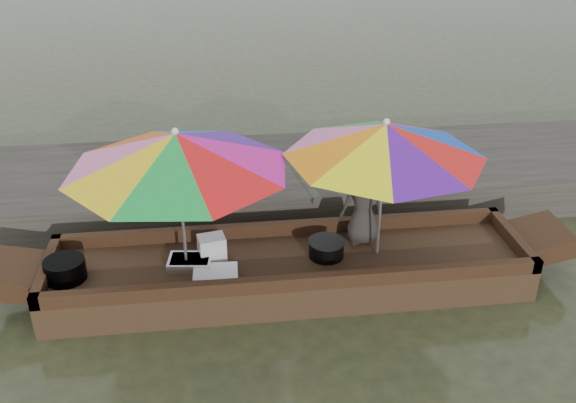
{
  "coord_description": "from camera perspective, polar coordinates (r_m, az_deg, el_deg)",
  "views": [
    {
      "loc": [
        -0.74,
        -5.77,
        4.07
      ],
      "look_at": [
        0.0,
        0.1,
        1.0
      ],
      "focal_mm": 40.0,
      "sensor_mm": 36.0,
      "label": 1
    }
  ],
  "objects": [
    {
      "name": "water",
      "position": [
        7.1,
        0.1,
        -7.55
      ],
      "size": [
        80.0,
        80.0,
        0.0
      ],
      "primitive_type": "plane",
      "color": "#2C301D",
      "rests_on": "ground"
    },
    {
      "name": "dock",
      "position": [
        8.87,
        -1.7,
        1.9
      ],
      "size": [
        22.0,
        2.2,
        0.5
      ],
      "primitive_type": "cube",
      "color": "#2D2B26",
      "rests_on": "ground"
    },
    {
      "name": "boat_hull",
      "position": [
        7.0,
        0.1,
        -6.38
      ],
      "size": [
        5.11,
        1.2,
        0.35
      ],
      "primitive_type": "cube",
      "color": "black",
      "rests_on": "water"
    },
    {
      "name": "cooking_pot",
      "position": [
        6.92,
        -19.21,
        -5.74
      ],
      "size": [
        0.42,
        0.42,
        0.22
      ],
      "primitive_type": "cylinder",
      "color": "black",
      "rests_on": "boat_hull"
    },
    {
      "name": "tray_crayfish",
      "position": [
        6.86,
        -8.69,
        -5.34
      ],
      "size": [
        0.49,
        0.37,
        0.09
      ],
      "primitive_type": "cube",
      "rotation": [
        0.0,
        0.0,
        -0.12
      ],
      "color": "silver",
      "rests_on": "boat_hull"
    },
    {
      "name": "tray_scallop",
      "position": [
        6.67,
        -6.46,
        -6.34
      ],
      "size": [
        0.46,
        0.33,
        0.06
      ],
      "primitive_type": "cube",
      "rotation": [
        0.0,
        0.0,
        -0.04
      ],
      "color": "silver",
      "rests_on": "boat_hull"
    },
    {
      "name": "charcoal_grill",
      "position": [
        6.93,
        3.43,
        -4.24
      ],
      "size": [
        0.38,
        0.38,
        0.18
      ],
      "primitive_type": "cylinder",
      "color": "black",
      "rests_on": "boat_hull"
    },
    {
      "name": "supply_bag",
      "position": [
        6.91,
        -6.78,
        -4.08
      ],
      "size": [
        0.31,
        0.27,
        0.26
      ],
      "primitive_type": "cube",
      "rotation": [
        0.0,
        0.0,
        0.18
      ],
      "color": "white",
      "rests_on": "boat_hull"
    },
    {
      "name": "vendor",
      "position": [
        7.04,
        6.68,
        0.06
      ],
      "size": [
        0.56,
        0.44,
        1.01
      ],
      "primitive_type": "imported",
      "rotation": [
        0.0,
        0.0,
        3.4
      ],
      "color": "#2F2A27",
      "rests_on": "boat_hull"
    },
    {
      "name": "umbrella_bow",
      "position": [
        6.49,
        -9.48,
        0.02
      ],
      "size": [
        2.78,
        2.78,
        1.55
      ],
      "primitive_type": null,
      "rotation": [
        0.0,
        0.0,
        0.28
      ],
      "color": "#4E14A5",
      "rests_on": "boat_hull"
    },
    {
      "name": "umbrella_stern",
      "position": [
        6.7,
        8.32,
        1.03
      ],
      "size": [
        2.4,
        2.4,
        1.55
      ],
      "primitive_type": null,
      "rotation": [
        0.0,
        0.0,
        -0.18
      ],
      "color": "blue",
      "rests_on": "boat_hull"
    }
  ]
}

